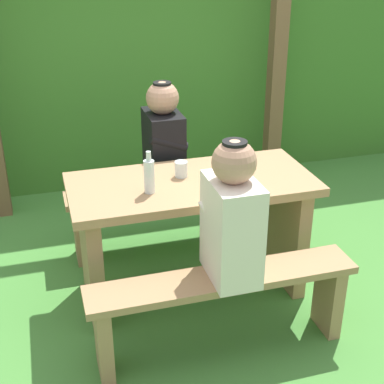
% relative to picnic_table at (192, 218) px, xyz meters
% --- Properties ---
extents(ground_plane, '(12.00, 12.00, 0.00)m').
position_rel_picnic_table_xyz_m(ground_plane, '(0.00, 0.00, -0.51)').
color(ground_plane, '#458637').
extents(hedge_backdrop, '(6.40, 0.83, 2.13)m').
position_rel_picnic_table_xyz_m(hedge_backdrop, '(0.00, 2.12, 0.56)').
color(hedge_backdrop, '#3A7327').
rests_on(hedge_backdrop, ground_plane).
extents(pergola_post_right, '(0.12, 0.12, 1.96)m').
position_rel_picnic_table_xyz_m(pergola_post_right, '(1.14, 1.41, 0.47)').
color(pergola_post_right, brown).
rests_on(pergola_post_right, ground_plane).
extents(picnic_table, '(1.40, 0.64, 0.75)m').
position_rel_picnic_table_xyz_m(picnic_table, '(0.00, 0.00, 0.00)').
color(picnic_table, '#9E7A51').
rests_on(picnic_table, ground_plane).
extents(bench_near, '(1.40, 0.24, 0.47)m').
position_rel_picnic_table_xyz_m(bench_near, '(0.00, -0.56, -0.18)').
color(bench_near, '#9E7A51').
rests_on(bench_near, ground_plane).
extents(bench_far, '(1.40, 0.24, 0.47)m').
position_rel_picnic_table_xyz_m(bench_far, '(0.00, 0.56, -0.18)').
color(bench_far, '#9E7A51').
rests_on(bench_far, ground_plane).
extents(person_white_shirt, '(0.25, 0.35, 0.72)m').
position_rel_picnic_table_xyz_m(person_white_shirt, '(0.04, -0.56, 0.29)').
color(person_white_shirt, silver).
rests_on(person_white_shirt, bench_near).
extents(person_black_coat, '(0.25, 0.35, 0.72)m').
position_rel_picnic_table_xyz_m(person_black_coat, '(-0.03, 0.56, 0.29)').
color(person_black_coat, black).
rests_on(person_black_coat, bench_far).
extents(drinking_glass, '(0.07, 0.07, 0.09)m').
position_rel_picnic_table_xyz_m(drinking_glass, '(-0.04, 0.07, 0.29)').
color(drinking_glass, silver).
rests_on(drinking_glass, picnic_table).
extents(bottle_left, '(0.06, 0.06, 0.24)m').
position_rel_picnic_table_xyz_m(bottle_left, '(-0.26, -0.09, 0.34)').
color(bottle_left, silver).
rests_on(bottle_left, picnic_table).
extents(bottle_right, '(0.06, 0.06, 0.24)m').
position_rel_picnic_table_xyz_m(bottle_right, '(0.27, -0.06, 0.34)').
color(bottle_right, silver).
rests_on(bottle_right, picnic_table).
extents(cell_phone, '(0.11, 0.15, 0.01)m').
position_rel_picnic_table_xyz_m(cell_phone, '(0.27, 0.03, 0.25)').
color(cell_phone, silver).
rests_on(cell_phone, picnic_table).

